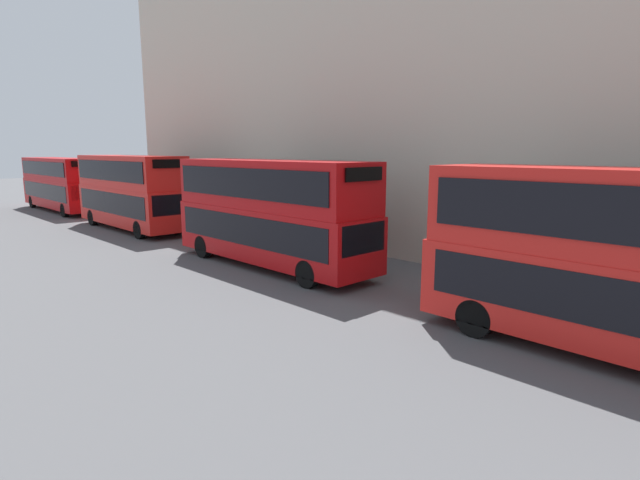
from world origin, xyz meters
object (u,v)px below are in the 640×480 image
(pedestrian, at_px, (340,244))
(bus_trailing, at_px, (61,182))
(bus_third_in_queue, at_px, (131,189))
(bus_second_in_queue, at_px, (270,209))

(pedestrian, bearing_deg, bus_trailing, 95.27)
(bus_third_in_queue, height_order, pedestrian, bus_third_in_queue)
(bus_second_in_queue, distance_m, bus_trailing, 26.47)
(bus_second_in_queue, bearing_deg, pedestrian, -29.96)
(bus_second_in_queue, relative_size, pedestrian, 5.81)
(bus_second_in_queue, xyz_separation_m, pedestrian, (2.58, -1.49, -1.60))
(bus_second_in_queue, xyz_separation_m, bus_trailing, (-0.00, 26.47, -0.11))
(bus_second_in_queue, xyz_separation_m, bus_third_in_queue, (0.00, 13.48, 0.04))
(bus_third_in_queue, bearing_deg, pedestrian, -80.22)
(bus_trailing, relative_size, pedestrian, 6.50)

